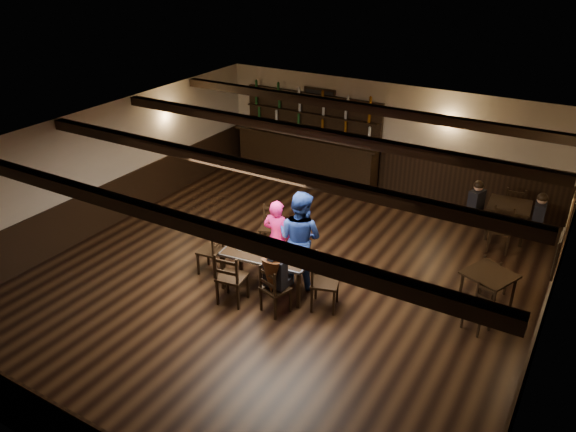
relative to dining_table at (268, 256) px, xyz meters
The scene contains 25 objects.
ground 0.81m from the dining_table, 81.47° to the left, with size 10.00×10.00×0.00m, color black.
room_shell 1.18m from the dining_table, 81.05° to the left, with size 9.02×10.02×2.71m.
dining_table is the anchor object (origin of this frame).
chair_near_left 0.82m from the dining_table, 111.61° to the right, with size 0.53×0.52×1.01m.
chair_near_right 0.79m from the dining_table, 52.63° to the right, with size 0.53×0.51×0.92m.
chair_end_left 1.18m from the dining_table, behind, with size 0.47×0.49×0.94m.
chair_end_right 1.09m from the dining_table, ahead, with size 0.57×0.59×1.02m.
chair_far_pushed 1.60m from the dining_table, 119.63° to the left, with size 0.53×0.51×0.91m.
woman_pink 0.59m from the dining_table, 105.29° to the left, with size 0.55×0.36×1.51m, color #FF156D.
man_blue 0.68m from the dining_table, 53.62° to the left, with size 0.89×0.69×1.83m, color navy.
seated_person 0.77m from the dining_table, 48.62° to the right, with size 0.37×0.56×0.91m.
cake 0.52m from the dining_table, behind, with size 0.32×0.32×0.10m.
plate_stack_a 0.17m from the dining_table, 131.09° to the right, with size 0.19×0.19×0.18m, color white.
plate_stack_b 0.28m from the dining_table, 30.64° to the left, with size 0.18×0.18×0.21m, color white.
tea_light 0.15m from the dining_table, 62.07° to the left, with size 0.06×0.06×0.06m.
salt_shaker 0.34m from the dining_table, ahead, with size 0.03×0.03×0.08m, color silver.
pepper_shaker 0.48m from the dining_table, ahead, with size 0.04×0.04×0.10m, color #A5A8AD.
drink_glass 0.32m from the dining_table, 40.21° to the left, with size 0.07×0.07×0.11m, color silver.
menu_red 0.57m from the dining_table, ahead, with size 0.32×0.22×0.00m, color #A11411.
menu_blue 0.61m from the dining_table, 22.63° to the left, with size 0.32×0.23×0.00m, color navy.
bar_counter 5.54m from the dining_table, 111.21° to the left, with size 4.11×0.70×2.20m.
back_table_a 3.83m from the dining_table, 20.08° to the left, with size 0.97×0.97×0.75m.
back_table_b 5.46m from the dining_table, 52.29° to the left, with size 0.92×0.92×0.75m.
bg_patron_left 4.94m from the dining_table, 57.21° to the left, with size 0.32×0.41×0.74m.
bg_patron_right 5.71m from the dining_table, 46.38° to the left, with size 0.25×0.38×0.75m.
Camera 1 is at (4.67, -7.75, 5.84)m, focal length 35.00 mm.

